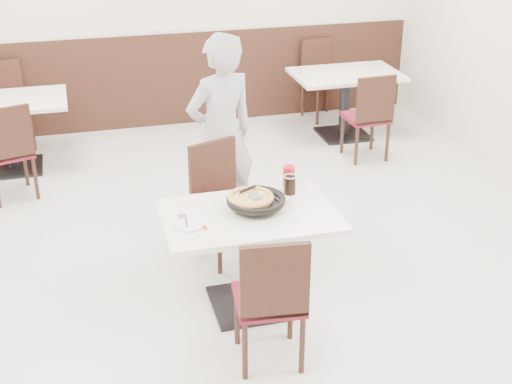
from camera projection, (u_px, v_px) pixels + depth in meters
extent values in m
plane|color=#B0AFAB|center=(243.00, 269.00, 5.65)|extent=(7.00, 7.00, 0.00)
cube|color=silver|center=(167.00, 7.00, 8.10)|extent=(6.00, 0.04, 2.80)
cube|color=black|center=(172.00, 80.00, 8.45)|extent=(5.90, 0.03, 1.10)
cylinder|color=black|center=(250.00, 206.00, 4.94)|extent=(0.13, 0.13, 0.04)
cylinder|color=black|center=(256.00, 204.00, 4.92)|extent=(0.36, 0.36, 0.01)
cylinder|color=tan|center=(250.00, 200.00, 4.94)|extent=(0.33, 0.33, 0.02)
cube|color=silver|center=(256.00, 196.00, 4.91)|extent=(0.10, 0.12, 0.00)
cube|color=white|center=(190.00, 225.00, 4.72)|extent=(0.21, 0.21, 0.00)
cylinder|color=silver|center=(189.00, 225.00, 4.71)|extent=(0.21, 0.21, 0.01)
cube|color=silver|center=(186.00, 221.00, 4.73)|extent=(0.04, 0.18, 0.00)
cylinder|color=black|center=(290.00, 185.00, 5.14)|extent=(0.09, 0.09, 0.13)
cylinder|color=#AB0B17|center=(289.00, 176.00, 5.24)|extent=(0.10, 0.10, 0.16)
imported|color=#A8A8AC|center=(221.00, 136.00, 5.90)|extent=(0.73, 0.60, 1.73)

